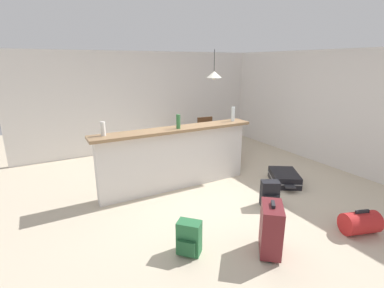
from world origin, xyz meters
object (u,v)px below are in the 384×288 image
at_px(dining_chair_far_side, 203,132).
at_px(pendant_lamp, 214,74).
at_px(bottle_white, 103,129).
at_px(dining_table, 213,133).
at_px(backpack_green, 189,238).
at_px(bottle_green, 178,122).
at_px(backpack_black, 270,194).
at_px(suitcase_flat_black, 284,178).
at_px(duffel_bag_red, 360,223).
at_px(bottle_clear, 233,114).
at_px(suitcase_upright_maroon, 271,229).
at_px(dining_chair_near_partition, 226,144).

bearing_deg(dining_chair_far_side, pendant_lamp, -100.02).
bearing_deg(bottle_white, dining_table, 20.44).
bearing_deg(pendant_lamp, backpack_green, -127.21).
bearing_deg(bottle_green, dining_table, 37.74).
bearing_deg(backpack_black, bottle_green, 127.55).
bearing_deg(suitcase_flat_black, pendant_lamp, 104.64).
height_order(suitcase_flat_black, duffel_bag_red, duffel_bag_red).
height_order(bottle_clear, backpack_black, bottle_clear).
distance_m(bottle_green, dining_table, 1.92).
bearing_deg(suitcase_flat_black, bottle_white, 164.44).
distance_m(bottle_green, pendant_lamp, 1.89).
height_order(dining_table, duffel_bag_red, dining_table).
bearing_deg(dining_chair_far_side, bottle_green, -131.78).
relative_size(duffel_bag_red, backpack_green, 1.30).
distance_m(bottle_white, suitcase_upright_maroon, 2.83).
relative_size(bottle_clear, backpack_green, 0.66).
relative_size(bottle_white, suitcase_upright_maroon, 0.33).
xyz_separation_m(backpack_black, backpack_green, (-1.70, -0.43, 0.00)).
height_order(duffel_bag_red, backpack_green, backpack_green).
bearing_deg(bottle_white, suitcase_upright_maroon, -58.36).
distance_m(pendant_lamp, duffel_bag_red, 3.95).
xyz_separation_m(bottle_white, bottle_clear, (2.46, -0.04, 0.03)).
bearing_deg(bottle_clear, duffel_bag_red, -82.82).
distance_m(dining_table, backpack_black, 2.48).
relative_size(bottle_white, dining_chair_far_side, 0.24).
height_order(bottle_green, suitcase_upright_maroon, bottle_green).
height_order(bottle_clear, dining_table, bottle_clear).
distance_m(dining_table, pendant_lamp, 1.33).
bearing_deg(dining_chair_near_partition, dining_table, 88.20).
height_order(dining_table, dining_chair_far_side, dining_chair_far_side).
height_order(pendant_lamp, backpack_black, pendant_lamp).
distance_m(bottle_clear, dining_chair_near_partition, 0.92).
bearing_deg(dining_table, dining_chair_far_side, 83.11).
xyz_separation_m(backpack_black, suitcase_upright_maroon, (-0.83, -0.88, 0.13)).
bearing_deg(dining_chair_near_partition, bottle_green, -158.69).
height_order(dining_chair_near_partition, suitcase_flat_black, dining_chair_near_partition).
bearing_deg(bottle_green, suitcase_upright_maroon, -85.81).
bearing_deg(bottle_clear, suitcase_flat_black, -51.42).
height_order(bottle_green, backpack_black, bottle_green).
xyz_separation_m(bottle_white, backpack_green, (0.54, -1.82, -1.04)).
bearing_deg(backpack_black, backpack_green, -165.90).
bearing_deg(pendant_lamp, backpack_black, -99.85).
relative_size(bottle_green, dining_table, 0.22).
height_order(dining_chair_near_partition, backpack_green, dining_chair_near_partition).
bearing_deg(pendant_lamp, dining_chair_near_partition, -87.18).
xyz_separation_m(bottle_green, bottle_clear, (1.21, 0.07, 0.02)).
xyz_separation_m(dining_chair_near_partition, duffel_bag_red, (0.11, -3.00, -0.36)).
distance_m(bottle_clear, backpack_green, 2.83).
relative_size(backpack_black, suitcase_upright_maroon, 0.63).
bearing_deg(suitcase_upright_maroon, dining_table, 68.72).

